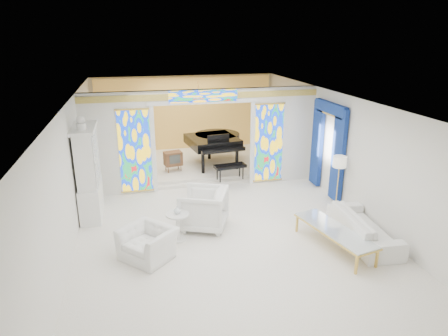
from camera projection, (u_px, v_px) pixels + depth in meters
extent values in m
plane|color=white|center=(218.00, 213.00, 10.60)|extent=(12.00, 12.00, 0.00)
cube|color=white|center=(217.00, 100.00, 9.63)|extent=(7.00, 12.00, 0.02)
cube|color=silver|center=(185.00, 114.00, 15.65)|extent=(7.00, 0.02, 3.00)
cube|color=silver|center=(328.00, 312.00, 4.58)|extent=(7.00, 0.02, 3.00)
cube|color=silver|center=(72.00, 169.00, 9.36)|extent=(0.02, 12.00, 3.00)
cube|color=silver|center=(343.00, 150.00, 10.87)|extent=(0.02, 12.00, 3.00)
cube|color=silver|center=(118.00, 145.00, 11.42)|extent=(2.00, 0.18, 3.00)
cube|color=silver|center=(282.00, 135.00, 12.50)|extent=(2.00, 0.18, 3.00)
cube|color=silver|center=(203.00, 96.00, 11.54)|extent=(3.00, 0.18, 0.40)
cube|color=white|center=(154.00, 150.00, 11.61)|extent=(0.12, 0.06, 2.60)
cube|color=white|center=(252.00, 144.00, 12.26)|extent=(0.12, 0.06, 2.60)
cube|color=white|center=(203.00, 102.00, 11.50)|extent=(3.24, 0.06, 0.12)
cube|color=#D6BC50|center=(203.00, 96.00, 11.44)|extent=(7.00, 0.05, 0.18)
cube|color=gold|center=(135.00, 151.00, 11.49)|extent=(0.90, 0.04, 2.40)
cube|color=gold|center=(269.00, 143.00, 12.36)|extent=(0.90, 0.04, 2.40)
cube|color=gold|center=(203.00, 96.00, 11.44)|extent=(2.00, 0.04, 0.34)
cube|color=white|center=(194.00, 163.00, 14.35)|extent=(6.80, 3.80, 0.18)
cube|color=gold|center=(186.00, 115.00, 15.54)|extent=(6.70, 0.10, 2.90)
cylinder|color=gold|center=(198.00, 95.00, 13.51)|extent=(0.48, 0.48, 0.30)
cube|color=navy|center=(338.00, 155.00, 10.94)|extent=(0.12, 0.55, 2.60)
cube|color=navy|center=(317.00, 143.00, 12.14)|extent=(0.12, 0.55, 2.60)
cube|color=navy|center=(331.00, 108.00, 11.16)|extent=(0.14, 1.70, 0.30)
cube|color=gold|center=(330.00, 114.00, 11.21)|extent=(0.12, 1.50, 0.06)
cube|color=white|center=(91.00, 200.00, 10.32)|extent=(0.50, 1.40, 0.90)
cube|color=white|center=(87.00, 157.00, 9.95)|extent=(0.44, 1.30, 1.40)
cube|color=silver|center=(96.00, 156.00, 10.00)|extent=(0.01, 1.20, 1.30)
cube|color=white|center=(83.00, 128.00, 9.71)|extent=(0.56, 1.46, 0.08)
cylinder|color=white|center=(81.00, 126.00, 9.35)|extent=(0.22, 0.22, 0.16)
sphere|color=white|center=(80.00, 120.00, 9.30)|extent=(0.20, 0.20, 0.20)
imported|color=white|center=(148.00, 243.00, 8.40)|extent=(1.37, 1.38, 0.68)
imported|color=white|center=(203.00, 209.00, 9.67)|extent=(1.41, 1.39, 0.99)
imported|color=white|center=(364.00, 227.00, 9.13)|extent=(1.04, 2.29, 0.65)
cylinder|color=white|center=(177.00, 214.00, 9.02)|extent=(0.58, 0.58, 0.04)
cylinder|color=white|center=(178.00, 227.00, 9.12)|extent=(0.10, 0.10, 0.63)
cylinder|color=white|center=(178.00, 239.00, 9.22)|extent=(0.38, 0.38, 0.03)
imported|color=silver|center=(177.00, 210.00, 8.98)|extent=(0.19, 0.19, 0.17)
cube|color=silver|center=(335.00, 230.00, 8.73)|extent=(1.06, 2.17, 0.05)
cube|color=gold|center=(334.00, 231.00, 8.74)|extent=(1.10, 2.21, 0.03)
cube|color=gold|center=(356.00, 265.00, 7.85)|extent=(0.05, 0.05, 0.43)
cube|color=gold|center=(377.00, 258.00, 8.07)|extent=(0.05, 0.05, 0.43)
cube|color=gold|center=(297.00, 224.00, 9.54)|extent=(0.05, 0.05, 0.43)
cube|color=gold|center=(315.00, 219.00, 9.76)|extent=(0.05, 0.05, 0.43)
cylinder|color=gold|center=(335.00, 207.00, 10.91)|extent=(0.31, 0.31, 0.03)
cylinder|color=gold|center=(338.00, 185.00, 10.69)|extent=(0.03, 0.03, 1.34)
cylinder|color=white|center=(340.00, 162.00, 10.48)|extent=(0.44, 0.44, 0.29)
cube|color=black|center=(212.00, 141.00, 13.69)|extent=(1.80, 1.90, 0.31)
cylinder|color=black|center=(217.00, 138.00, 14.14)|extent=(1.78, 1.78, 0.31)
cube|color=black|center=(223.00, 150.00, 12.84)|extent=(1.50, 0.53, 0.11)
cube|color=silver|center=(224.00, 150.00, 12.76)|extent=(1.36, 0.30, 0.03)
cube|color=black|center=(218.00, 139.00, 13.09)|extent=(0.76, 0.14, 0.27)
cube|color=black|center=(230.00, 166.00, 12.37)|extent=(1.02, 0.52, 0.09)
cylinder|color=black|center=(203.00, 163.00, 12.97)|extent=(0.12, 0.12, 0.68)
cylinder|color=black|center=(237.00, 159.00, 13.38)|extent=(0.12, 0.12, 0.68)
cylinder|color=black|center=(209.00, 150.00, 14.46)|extent=(0.12, 0.12, 0.68)
cube|color=brown|center=(173.00, 158.00, 13.16)|extent=(0.63, 0.49, 0.45)
cube|color=#333836|center=(175.00, 159.00, 12.98)|extent=(0.36, 0.09, 0.29)
cone|color=brown|center=(168.00, 170.00, 13.06)|extent=(0.04, 0.04, 0.20)
cone|color=brown|center=(181.00, 168.00, 13.23)|extent=(0.04, 0.04, 0.20)
cone|color=brown|center=(166.00, 168.00, 13.29)|extent=(0.04, 0.04, 0.20)
cone|color=brown|center=(178.00, 166.00, 13.47)|extent=(0.04, 0.04, 0.20)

